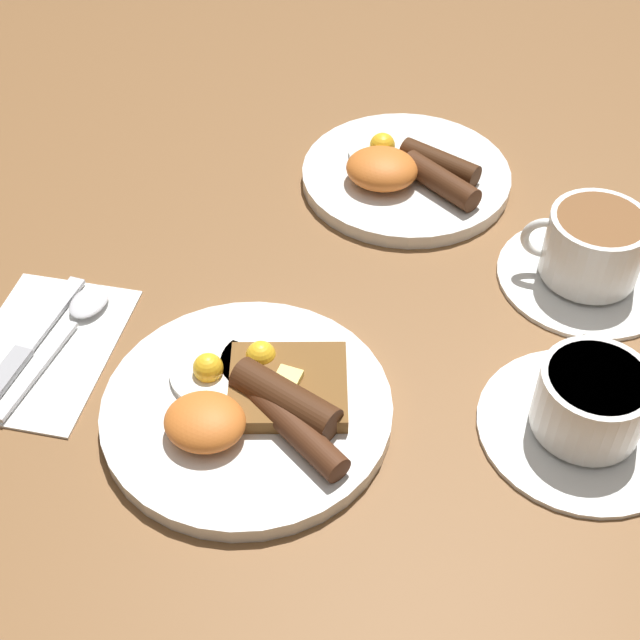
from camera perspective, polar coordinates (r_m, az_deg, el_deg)
name	(u,v)px	position (r m, az deg, el deg)	size (l,w,h in m)	color
ground_plane	(248,415)	(0.73, -4.65, -6.11)	(3.00, 3.00, 0.00)	brown
breakfast_plate_near	(251,405)	(0.72, -4.45, -5.48)	(0.23, 0.23, 0.04)	white
breakfast_plate_far	(405,173)	(0.95, 5.43, 9.32)	(0.22, 0.22, 0.05)	white
teacup_near	(588,409)	(0.73, 16.78, -5.45)	(0.17, 0.17, 0.06)	white
teacup_far	(591,254)	(0.85, 16.94, 4.05)	(0.16, 0.16, 0.07)	white
napkin	(44,348)	(0.81, -17.27, -1.75)	(0.12, 0.17, 0.01)	white
knife	(23,350)	(0.80, -18.45, -1.86)	(0.03, 0.17, 0.01)	silver
spoon	(79,315)	(0.82, -15.17, 0.30)	(0.04, 0.16, 0.01)	silver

